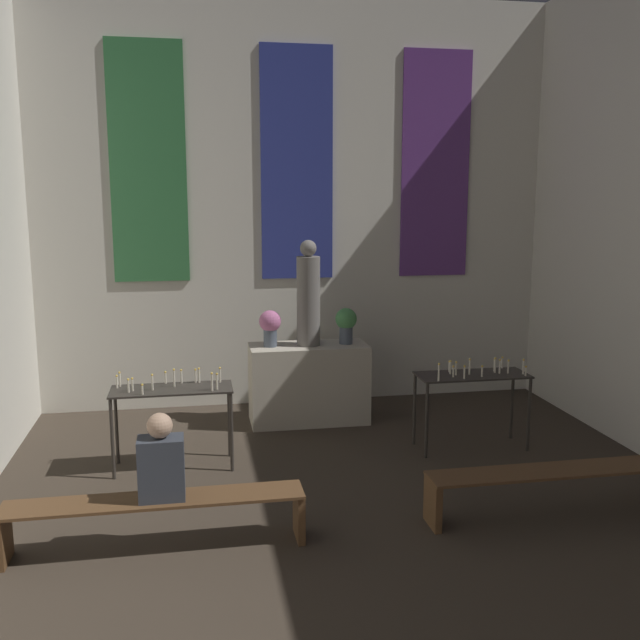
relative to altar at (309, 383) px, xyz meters
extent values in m
cube|color=silver|center=(0.00, 0.98, 2.19)|extent=(7.01, 0.12, 5.35)
cube|color=#33723F|center=(-1.90, 0.90, 2.72)|extent=(0.95, 0.03, 3.00)
cube|color=navy|center=(0.00, 0.90, 2.72)|extent=(0.95, 0.03, 3.00)
cube|color=#60337F|center=(1.90, 0.90, 2.72)|extent=(0.95, 0.03, 3.00)
cube|color=#BCB29E|center=(0.00, 0.00, 0.00)|extent=(1.46, 0.63, 0.98)
cylinder|color=slate|center=(0.00, 0.00, 1.04)|extent=(0.29, 0.29, 1.10)
sphere|color=slate|center=(0.00, 0.00, 1.69)|extent=(0.20, 0.20, 0.20)
cylinder|color=#4C5666|center=(-0.47, 0.00, 0.60)|extent=(0.17, 0.17, 0.22)
sphere|color=#C66B9E|center=(-0.47, 0.00, 0.81)|extent=(0.27, 0.27, 0.27)
cylinder|color=#4C5666|center=(0.47, 0.00, 0.60)|extent=(0.17, 0.17, 0.22)
sphere|color=#4C9351|center=(0.47, 0.00, 0.81)|extent=(0.27, 0.27, 0.27)
cube|color=#332D28|center=(-1.64, -1.26, 0.35)|extent=(1.24, 0.48, 0.02)
cylinder|color=#332D28|center=(-2.23, -1.48, -0.07)|extent=(0.04, 0.04, 0.83)
cylinder|color=#332D28|center=(-1.05, -1.48, -0.07)|extent=(0.04, 0.04, 0.83)
cylinder|color=#332D28|center=(-2.23, -1.05, -0.07)|extent=(0.04, 0.04, 0.83)
cylinder|color=#332D28|center=(-1.05, -1.05, -0.07)|extent=(0.04, 0.04, 0.83)
cylinder|color=silver|center=(-1.39, -1.08, 0.43)|extent=(0.02, 0.02, 0.13)
sphere|color=#F9CC4C|center=(-1.39, -1.08, 0.51)|extent=(0.02, 0.02, 0.02)
cylinder|color=silver|center=(-2.19, -1.16, 0.42)|extent=(0.02, 0.02, 0.12)
sphere|color=#F9CC4C|center=(-2.19, -1.16, 0.49)|extent=(0.02, 0.02, 0.02)
cylinder|color=silver|center=(-1.70, -1.06, 0.42)|extent=(0.02, 0.02, 0.11)
sphere|color=#F9CC4C|center=(-1.70, -1.06, 0.49)|extent=(0.02, 0.02, 0.02)
cylinder|color=silver|center=(-2.17, -1.10, 0.43)|extent=(0.02, 0.02, 0.14)
sphere|color=#F9CC4C|center=(-2.17, -1.10, 0.51)|extent=(0.02, 0.02, 0.02)
cylinder|color=silver|center=(-1.61, -1.21, 0.45)|extent=(0.02, 0.02, 0.17)
sphere|color=#F9CC4C|center=(-1.61, -1.21, 0.55)|extent=(0.02, 0.02, 0.02)
cylinder|color=silver|center=(-1.23, -1.44, 0.45)|extent=(0.02, 0.02, 0.17)
sphere|color=#F9CC4C|center=(-1.23, -1.44, 0.55)|extent=(0.02, 0.02, 0.02)
cylinder|color=silver|center=(-1.92, -1.45, 0.41)|extent=(0.02, 0.02, 0.09)
sphere|color=#F9CC4C|center=(-1.92, -1.45, 0.47)|extent=(0.02, 0.02, 0.02)
cylinder|color=silver|center=(-2.02, -1.30, 0.42)|extent=(0.02, 0.02, 0.12)
sphere|color=#F9CC4C|center=(-2.02, -1.30, 0.49)|extent=(0.02, 0.02, 0.02)
cylinder|color=silver|center=(-1.83, -1.30, 0.44)|extent=(0.02, 0.02, 0.15)
sphere|color=#F9CC4C|center=(-1.83, -1.30, 0.52)|extent=(0.02, 0.02, 0.02)
cylinder|color=silver|center=(-1.54, -1.08, 0.43)|extent=(0.02, 0.02, 0.13)
sphere|color=#F9CC4C|center=(-1.54, -1.08, 0.51)|extent=(0.02, 0.02, 0.02)
cylinder|color=silver|center=(-2.06, -1.35, 0.43)|extent=(0.02, 0.02, 0.12)
sphere|color=#F9CC4C|center=(-2.06, -1.35, 0.50)|extent=(0.02, 0.02, 0.02)
cylinder|color=silver|center=(-1.18, -1.40, 0.44)|extent=(0.02, 0.02, 0.15)
sphere|color=#F9CC4C|center=(-1.18, -1.40, 0.53)|extent=(0.02, 0.02, 0.02)
cylinder|color=silver|center=(-1.35, -1.09, 0.43)|extent=(0.02, 0.02, 0.14)
sphere|color=#F9CC4C|center=(-1.35, -1.09, 0.52)|extent=(0.02, 0.02, 0.02)
cylinder|color=silver|center=(-1.35, -1.07, 0.41)|extent=(0.02, 0.02, 0.09)
sphere|color=#F9CC4C|center=(-1.35, -1.07, 0.47)|extent=(0.02, 0.02, 0.02)
cylinder|color=silver|center=(-1.14, -1.12, 0.44)|extent=(0.02, 0.02, 0.15)
sphere|color=#F9CC4C|center=(-1.14, -1.12, 0.52)|extent=(0.02, 0.02, 0.02)
cube|color=#332D28|center=(1.64, -1.26, 0.35)|extent=(1.24, 0.48, 0.02)
cylinder|color=#332D28|center=(1.05, -1.48, -0.07)|extent=(0.04, 0.04, 0.83)
cylinder|color=#332D28|center=(2.23, -1.48, -0.07)|extent=(0.04, 0.04, 0.83)
cylinder|color=#332D28|center=(1.05, -1.05, -0.07)|extent=(0.04, 0.04, 0.83)
cylinder|color=#332D28|center=(2.23, -1.05, -0.07)|extent=(0.04, 0.04, 0.83)
cylinder|color=silver|center=(2.04, -1.30, 0.43)|extent=(0.02, 0.02, 0.13)
sphere|color=#F9CC4C|center=(2.04, -1.30, 0.51)|extent=(0.02, 0.02, 0.02)
cylinder|color=silver|center=(1.91, -1.24, 0.44)|extent=(0.02, 0.02, 0.15)
sphere|color=#F9CC4C|center=(1.91, -1.24, 0.53)|extent=(0.02, 0.02, 0.02)
cylinder|color=silver|center=(2.18, -1.44, 0.41)|extent=(0.02, 0.02, 0.09)
sphere|color=#F9CC4C|center=(2.18, -1.44, 0.47)|extent=(0.02, 0.02, 0.02)
cylinder|color=silver|center=(2.19, -1.36, 0.44)|extent=(0.02, 0.02, 0.15)
sphere|color=#F9CC4C|center=(2.19, -1.36, 0.53)|extent=(0.02, 0.02, 0.02)
cylinder|color=silver|center=(1.94, -1.29, 0.43)|extent=(0.02, 0.02, 0.14)
sphere|color=#F9CC4C|center=(1.94, -1.29, 0.52)|extent=(0.02, 0.02, 0.02)
cylinder|color=silver|center=(1.44, -1.27, 0.43)|extent=(0.02, 0.02, 0.13)
sphere|color=#F9CC4C|center=(1.44, -1.27, 0.51)|extent=(0.02, 0.02, 0.02)
cylinder|color=silver|center=(1.47, -1.44, 0.43)|extent=(0.02, 0.02, 0.13)
sphere|color=#F9CC4C|center=(1.47, -1.44, 0.50)|extent=(0.02, 0.02, 0.02)
cylinder|color=silver|center=(1.42, -1.12, 0.42)|extent=(0.02, 0.02, 0.11)
sphere|color=#F9CC4C|center=(1.42, -1.12, 0.48)|extent=(0.02, 0.02, 0.02)
cylinder|color=silver|center=(1.38, -1.35, 0.42)|extent=(0.02, 0.02, 0.11)
sphere|color=#F9CC4C|center=(1.38, -1.35, 0.48)|extent=(0.02, 0.02, 0.02)
cylinder|color=silver|center=(1.93, -1.19, 0.43)|extent=(0.02, 0.02, 0.13)
sphere|color=#F9CC4C|center=(1.93, -1.19, 0.50)|extent=(0.02, 0.02, 0.02)
cylinder|color=silver|center=(2.08, -1.06, 0.42)|extent=(0.02, 0.02, 0.11)
sphere|color=#F9CC4C|center=(2.08, -1.06, 0.49)|extent=(0.02, 0.02, 0.02)
cylinder|color=silver|center=(1.69, -1.39, 0.42)|extent=(0.02, 0.02, 0.11)
sphere|color=#F9CC4C|center=(1.69, -1.39, 0.48)|extent=(0.02, 0.02, 0.02)
cylinder|color=silver|center=(1.40, -1.22, 0.43)|extent=(0.02, 0.02, 0.14)
sphere|color=#F9CC4C|center=(1.40, -1.22, 0.51)|extent=(0.02, 0.02, 0.02)
cylinder|color=silver|center=(1.17, -1.47, 0.45)|extent=(0.02, 0.02, 0.17)
sphere|color=#F9CC4C|center=(1.17, -1.47, 0.55)|extent=(0.02, 0.02, 0.02)
cylinder|color=silver|center=(1.60, -1.27, 0.44)|extent=(0.02, 0.02, 0.16)
sphere|color=#F9CC4C|center=(1.60, -1.27, 0.53)|extent=(0.02, 0.02, 0.02)
cube|color=brown|center=(-1.74, -3.03, -0.07)|extent=(2.37, 0.36, 0.03)
cube|color=brown|center=(-2.90, -3.03, -0.29)|extent=(0.06, 0.32, 0.41)
cube|color=brown|center=(-0.58, -3.03, -0.29)|extent=(0.06, 0.32, 0.41)
cube|color=brown|center=(1.74, -3.03, -0.07)|extent=(2.37, 0.36, 0.03)
cube|color=brown|center=(0.58, -3.03, -0.29)|extent=(0.06, 0.32, 0.41)
cube|color=#383D47|center=(-1.68, -3.03, 0.20)|extent=(0.36, 0.24, 0.50)
sphere|color=tan|center=(-1.68, -3.03, 0.55)|extent=(0.20, 0.20, 0.20)
camera|label=1|loc=(-1.40, -8.52, 2.34)|focal=40.00mm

